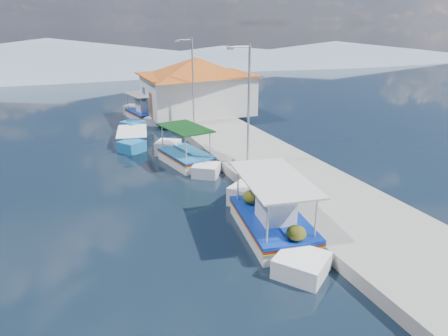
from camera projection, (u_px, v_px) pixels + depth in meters
name	position (u px, v px, depth m)	size (l,w,h in m)	color
ground	(173.00, 200.00, 17.83)	(160.00, 160.00, 0.00)	black
quay	(239.00, 145.00, 25.06)	(5.00, 44.00, 0.50)	gray
bollards	(211.00, 145.00, 23.53)	(0.20, 17.20, 0.30)	#A5A8AD
main_caique	(271.00, 221.00, 14.92)	(2.86, 7.42, 2.47)	white
caique_green_canopy	(186.00, 158.00, 22.37)	(2.63, 6.12, 2.33)	white
caique_blue_hull	(132.00, 137.00, 26.54)	(2.65, 6.21, 1.13)	#1C6FAD
caique_far	(144.00, 114.00, 32.88)	(2.64, 6.34, 2.25)	white
harbor_building	(197.00, 84.00, 32.15)	(10.49, 10.49, 4.40)	silver
lamp_post_near	(247.00, 99.00, 19.86)	(1.21, 0.14, 6.00)	#A5A8AD
lamp_post_far	(192.00, 78.00, 27.70)	(1.21, 0.14, 6.00)	#A5A8AD
mountain_ridge	(122.00, 57.00, 68.26)	(171.40, 96.00, 5.50)	gray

